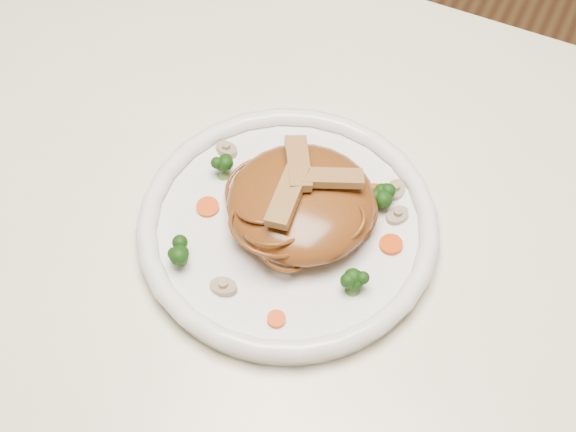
% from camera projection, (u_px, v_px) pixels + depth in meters
% --- Properties ---
extents(table, '(1.20, 0.80, 0.75)m').
position_uv_depth(table, '(286.00, 288.00, 0.85)').
color(table, white).
rests_on(table, ground).
extents(plate, '(0.37, 0.37, 0.02)m').
position_uv_depth(plate, '(288.00, 229.00, 0.76)').
color(plate, white).
rests_on(plate, table).
extents(noodle_mound, '(0.19, 0.19, 0.05)m').
position_uv_depth(noodle_mound, '(301.00, 202.00, 0.74)').
color(noodle_mound, brown).
rests_on(noodle_mound, plate).
extents(chicken_a, '(0.06, 0.04, 0.01)m').
position_uv_depth(chicken_a, '(332.00, 178.00, 0.72)').
color(chicken_a, '#9E7B4A').
rests_on(chicken_a, noodle_mound).
extents(chicken_b, '(0.05, 0.07, 0.01)m').
position_uv_depth(chicken_b, '(298.00, 163.00, 0.73)').
color(chicken_b, '#9E7B4A').
rests_on(chicken_b, noodle_mound).
extents(chicken_c, '(0.03, 0.07, 0.01)m').
position_uv_depth(chicken_c, '(287.00, 196.00, 0.71)').
color(chicken_c, '#9E7B4A').
rests_on(chicken_c, noodle_mound).
extents(broccoli_0, '(0.03, 0.03, 0.03)m').
position_uv_depth(broccoli_0, '(383.00, 195.00, 0.76)').
color(broccoli_0, '#15370B').
rests_on(broccoli_0, plate).
extents(broccoli_1, '(0.03, 0.03, 0.03)m').
position_uv_depth(broccoli_1, '(223.00, 166.00, 0.78)').
color(broccoli_1, '#15370B').
rests_on(broccoli_1, plate).
extents(broccoli_2, '(0.03, 0.03, 0.03)m').
position_uv_depth(broccoli_2, '(179.00, 252.00, 0.72)').
color(broccoli_2, '#15370B').
rests_on(broccoli_2, plate).
extents(broccoli_3, '(0.02, 0.02, 0.03)m').
position_uv_depth(broccoli_3, '(353.00, 283.00, 0.70)').
color(broccoli_3, '#15370B').
rests_on(broccoli_3, plate).
extents(carrot_0, '(0.03, 0.03, 0.00)m').
position_uv_depth(carrot_0, '(374.00, 193.00, 0.78)').
color(carrot_0, '#E74608').
rests_on(carrot_0, plate).
extents(carrot_1, '(0.03, 0.03, 0.00)m').
position_uv_depth(carrot_1, '(208.00, 207.00, 0.77)').
color(carrot_1, '#E74608').
rests_on(carrot_1, plate).
extents(carrot_2, '(0.03, 0.03, 0.00)m').
position_uv_depth(carrot_2, '(391.00, 244.00, 0.74)').
color(carrot_2, '#E74608').
rests_on(carrot_2, plate).
extents(carrot_3, '(0.02, 0.02, 0.00)m').
position_uv_depth(carrot_3, '(281.00, 154.00, 0.81)').
color(carrot_3, '#E74608').
rests_on(carrot_3, plate).
extents(carrot_4, '(0.02, 0.02, 0.00)m').
position_uv_depth(carrot_4, '(276.00, 319.00, 0.70)').
color(carrot_4, '#E74608').
rests_on(carrot_4, plate).
extents(mushroom_0, '(0.03, 0.03, 0.01)m').
position_uv_depth(mushroom_0, '(224.00, 287.00, 0.71)').
color(mushroom_0, tan).
rests_on(mushroom_0, plate).
extents(mushroom_1, '(0.03, 0.03, 0.01)m').
position_uv_depth(mushroom_1, '(397.00, 215.00, 0.76)').
color(mushroom_1, tan).
rests_on(mushroom_1, plate).
extents(mushroom_2, '(0.03, 0.03, 0.01)m').
position_uv_depth(mushroom_2, '(227.00, 149.00, 0.81)').
color(mushroom_2, tan).
rests_on(mushroom_2, plate).
extents(mushroom_3, '(0.03, 0.03, 0.01)m').
position_uv_depth(mushroom_3, '(395.00, 190.00, 0.78)').
color(mushroom_3, tan).
rests_on(mushroom_3, plate).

